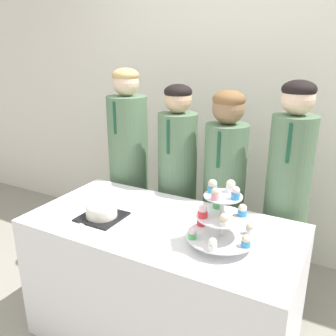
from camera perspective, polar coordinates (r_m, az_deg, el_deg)
The scene contains 9 objects.
wall_back at distance 2.93m, azimuth 11.67°, elevation 12.18°, with size 9.00×0.06×2.70m.
table at distance 2.15m, azimuth -1.01°, elevation -17.88°, with size 1.48×0.74×0.77m.
round_cake at distance 2.01m, azimuth -10.61°, elevation -6.61°, with size 0.23×0.23×0.10m.
cake_knife at distance 1.92m, azimuth -13.35°, elevation -9.62°, with size 0.20×0.16×0.01m.
cupcake_stand at distance 1.69m, azimuth 8.61°, elevation -7.82°, with size 0.33×0.33×0.32m.
student_0 at distance 2.68m, azimuth -6.21°, elevation -1.69°, with size 0.29×0.29×1.54m.
student_1 at distance 2.50m, azimuth 1.48°, elevation -4.04°, with size 0.27×0.27×1.45m.
student_2 at distance 2.38m, azimuth 8.86°, elevation -5.53°, with size 0.27×0.27×1.43m.
student_3 at distance 2.28m, azimuth 18.27°, elevation -6.44°, with size 0.26×0.26×1.50m.
Camera 1 is at (0.86, -1.13, 1.66)m, focal length 38.00 mm.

